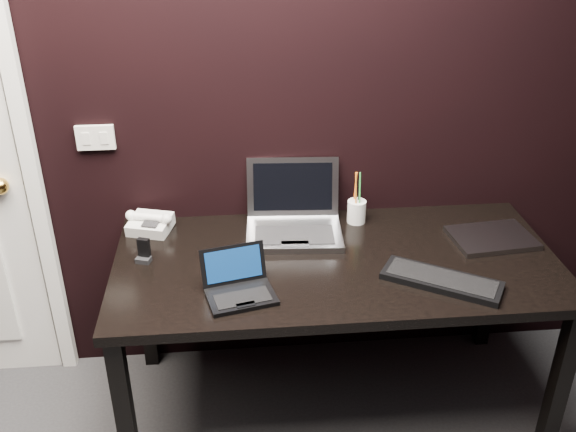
{
  "coord_description": "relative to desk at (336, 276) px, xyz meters",
  "views": [
    {
      "loc": [
        -0.08,
        -0.66,
        2.04
      ],
      "look_at": [
        0.11,
        1.35,
        0.96
      ],
      "focal_mm": 40.0,
      "sensor_mm": 36.0,
      "label": 1
    }
  ],
  "objects": [
    {
      "name": "ext_keyboard",
      "position": [
        0.35,
        -0.2,
        0.09
      ],
      "size": [
        0.44,
        0.34,
        0.03
      ],
      "color": "black",
      "rests_on": "desk"
    },
    {
      "name": "pen_cup",
      "position": [
        0.13,
        0.29,
        0.13
      ],
      "size": [
        0.1,
        0.1,
        0.23
      ],
      "color": "white",
      "rests_on": "desk"
    },
    {
      "name": "desk_phone",
      "position": [
        -0.73,
        0.29,
        0.11
      ],
      "size": [
        0.2,
        0.19,
        0.1
      ],
      "color": "silver",
      "rests_on": "desk"
    },
    {
      "name": "wall_switch",
      "position": [
        -0.92,
        0.39,
        0.46
      ],
      "size": [
        0.15,
        0.02,
        0.1
      ],
      "color": "silver",
      "rests_on": "wall_back"
    },
    {
      "name": "netbook",
      "position": [
        -0.38,
        -0.2,
        0.11
      ],
      "size": [
        0.27,
        0.25,
        0.15
      ],
      "color": "black",
      "rests_on": "desk"
    },
    {
      "name": "wall_back",
      "position": [
        -0.3,
        0.4,
        0.64
      ],
      "size": [
        4.0,
        0.0,
        4.0
      ],
      "primitive_type": "plane",
      "rotation": [
        1.57,
        0.0,
        0.0
      ],
      "color": "black",
      "rests_on": "ground"
    },
    {
      "name": "mobile_phone",
      "position": [
        -0.73,
        0.06,
        0.11
      ],
      "size": [
        0.06,
        0.06,
        0.09
      ],
      "color": "black",
      "rests_on": "desk"
    },
    {
      "name": "silver_laptop",
      "position": [
        -0.14,
        0.23,
        0.13
      ],
      "size": [
        0.41,
        0.37,
        0.27
      ],
      "color": "#98989D",
      "rests_on": "desk"
    },
    {
      "name": "desk",
      "position": [
        0.0,
        0.0,
        0.0
      ],
      "size": [
        1.7,
        0.8,
        0.74
      ],
      "color": "black",
      "rests_on": "ground"
    },
    {
      "name": "closed_laptop",
      "position": [
        0.65,
        0.08,
        0.09
      ],
      "size": [
        0.34,
        0.26,
        0.02
      ],
      "color": "gray",
      "rests_on": "desk"
    }
  ]
}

